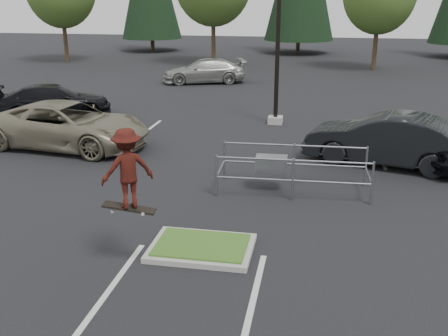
% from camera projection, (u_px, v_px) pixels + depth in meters
% --- Properties ---
extents(ground, '(120.00, 120.00, 0.00)m').
position_uv_depth(ground, '(202.00, 251.00, 11.33)').
color(ground, black).
rests_on(ground, ground).
extents(grass_median, '(2.20, 1.60, 0.16)m').
position_uv_depth(grass_median, '(202.00, 247.00, 11.30)').
color(grass_median, '#9F9C94').
rests_on(grass_median, ground).
extents(stall_lines, '(22.62, 17.60, 0.01)m').
position_uv_depth(stall_lines, '(202.00, 163.00, 17.18)').
color(stall_lines, silver).
rests_on(stall_lines, ground).
extents(light_pole, '(0.70, 0.60, 10.12)m').
position_uv_depth(light_pole, '(279.00, 13.00, 20.99)').
color(light_pole, '#9F9C94').
rests_on(light_pole, ground).
extents(cart_corral, '(4.22, 1.66, 1.18)m').
position_uv_depth(cart_corral, '(277.00, 165.00, 14.59)').
color(cart_corral, gray).
rests_on(cart_corral, ground).
extents(skateboarder, '(1.16, 1.05, 1.69)m').
position_uv_depth(skateboarder, '(127.00, 168.00, 9.93)').
color(skateboarder, black).
rests_on(skateboarder, ground).
extents(car_l_tan, '(6.16, 3.41, 1.63)m').
position_uv_depth(car_l_tan, '(68.00, 125.00, 18.73)').
color(car_l_tan, gray).
rests_on(car_l_tan, ground).
extents(car_l_black, '(5.37, 3.90, 1.44)m').
position_uv_depth(car_l_black, '(52.00, 101.00, 23.48)').
color(car_l_black, black).
rests_on(car_l_black, ground).
extents(car_r_charc, '(5.39, 3.12, 1.68)m').
position_uv_depth(car_r_charc, '(386.00, 139.00, 16.81)').
color(car_r_charc, black).
rests_on(car_r_charc, ground).
extents(car_far_silver, '(5.45, 3.52, 1.47)m').
position_uv_depth(car_far_silver, '(205.00, 71.00, 32.44)').
color(car_far_silver, '#A1A19C').
rests_on(car_far_silver, ground).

